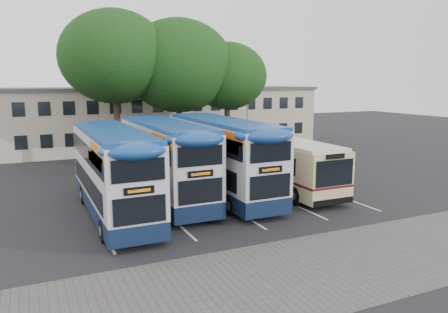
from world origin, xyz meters
TOP-DOWN VIEW (x-y plane):
  - ground at (0.00, 0.00)m, footprint 120.00×120.00m
  - paving_strip at (-2.00, -5.00)m, footprint 40.00×6.00m
  - bay_lines at (-3.75, 5.00)m, footprint 14.12×11.00m
  - depot_building at (0.00, 26.99)m, footprint 32.40×8.40m
  - lamp_post at (6.00, 19.97)m, footprint 0.25×1.05m
  - tree_left at (-6.86, 17.99)m, footprint 8.60×8.60m
  - tree_mid at (-1.67, 17.79)m, footprint 9.08×9.08m
  - tree_right at (2.54, 17.20)m, footprint 6.78×6.78m
  - bus_dd_left at (-9.75, 4.65)m, footprint 2.60×10.73m
  - bus_dd_mid at (-6.48, 6.44)m, footprint 2.65×10.95m
  - bus_dd_right at (-3.15, 5.85)m, footprint 2.69×11.11m
  - bus_single at (1.03, 6.20)m, footprint 2.77×10.89m

SIDE VIEW (x-z plane):
  - ground at x=0.00m, z-range 0.00..0.00m
  - paving_strip at x=-2.00m, z-range 0.00..0.01m
  - bay_lines at x=-3.75m, z-range 0.00..0.01m
  - bus_single at x=1.03m, z-range 0.22..3.47m
  - bus_dd_left at x=-9.75m, z-range 0.23..4.70m
  - bus_dd_mid at x=-6.48m, z-range 0.23..4.79m
  - bus_dd_right at x=-3.15m, z-range 0.24..4.87m
  - depot_building at x=0.00m, z-range 0.05..6.25m
  - lamp_post at x=6.00m, z-range 0.55..9.61m
  - tree_right at x=2.54m, z-range 2.17..12.32m
  - tree_mid at x=-1.67m, z-range 2.10..14.05m
  - tree_left at x=-6.86m, z-range 2.51..14.88m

